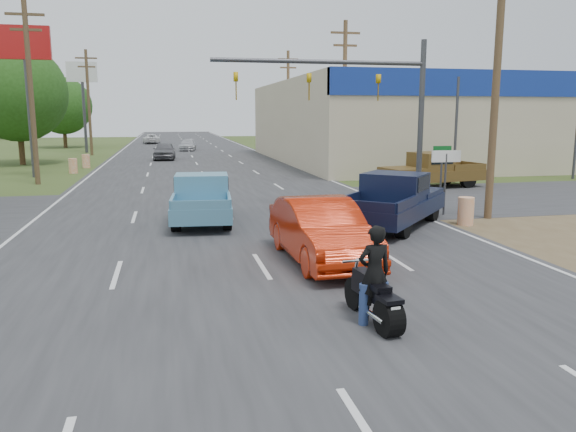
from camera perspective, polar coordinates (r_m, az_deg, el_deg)
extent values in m
cube|color=#2D2D30|center=(46.04, -9.27, 5.28)|extent=(15.00, 180.00, 0.02)
cube|color=#2D2D30|center=(24.24, -6.57, 1.01)|extent=(120.00, 10.00, 0.02)
cube|color=#B7A88C|center=(57.23, 24.99, 8.71)|extent=(50.00, 28.00, 6.60)
cylinder|color=#4C3823|center=(22.23, 20.39, 12.54)|extent=(0.28, 0.28, 10.00)
cylinder|color=#4C3823|center=(38.68, 5.74, 11.85)|extent=(0.28, 0.28, 10.00)
cube|color=#4C3823|center=(39.03, 5.86, 18.03)|extent=(2.00, 0.14, 0.14)
cube|color=#4C3823|center=(38.93, 5.84, 16.86)|extent=(1.60, 0.14, 0.14)
cylinder|color=#4C3823|center=(56.09, 0.01, 11.37)|extent=(0.28, 0.28, 10.00)
cube|color=#4C3823|center=(56.33, 0.02, 15.65)|extent=(2.00, 0.14, 0.14)
cube|color=#4C3823|center=(56.26, 0.02, 14.84)|extent=(1.60, 0.14, 0.14)
cylinder|color=#4C3823|center=(34.61, -24.65, 11.19)|extent=(0.28, 0.28, 10.00)
cube|color=#4C3823|center=(35.00, -25.18, 18.06)|extent=(2.00, 0.14, 0.14)
cube|color=#4C3823|center=(34.89, -25.08, 16.77)|extent=(1.60, 0.14, 0.14)
cylinder|color=#4C3823|center=(58.29, -19.58, 10.75)|extent=(0.28, 0.28, 10.00)
cube|color=#4C3823|center=(58.52, -19.83, 14.86)|extent=(2.00, 0.14, 0.14)
cube|color=#4C3823|center=(58.45, -19.79, 14.08)|extent=(1.60, 0.14, 0.14)
cylinder|color=#422D19|center=(49.18, -25.47, 6.62)|extent=(0.44, 0.44, 3.24)
sphere|color=#204513|center=(49.16, -25.83, 11.22)|extent=(7.56, 7.56, 7.56)
cylinder|color=#422D19|center=(72.85, -21.72, 7.59)|extent=(0.44, 0.44, 2.88)
sphere|color=#204513|center=(72.82, -21.90, 10.35)|extent=(6.72, 6.72, 6.72)
cylinder|color=#422D19|center=(95.05, 25.22, 8.01)|extent=(0.44, 0.44, 3.60)
sphere|color=#204513|center=(95.05, 25.42, 10.65)|extent=(8.40, 8.40, 8.40)
cylinder|color=#422D19|center=(105.89, 5.71, 8.99)|extent=(0.44, 0.44, 3.42)
sphere|color=#204513|center=(105.89, 5.76, 11.25)|extent=(7.98, 7.98, 7.98)
cylinder|color=orange|center=(20.85, 17.61, 0.47)|extent=(0.56, 0.56, 1.00)
cylinder|color=orange|center=(28.60, 9.91, 3.32)|extent=(0.56, 0.56, 1.00)
cylinder|color=orange|center=(40.45, -20.99, 4.77)|extent=(0.56, 0.56, 1.00)
cylinder|color=orange|center=(44.35, -19.83, 5.27)|extent=(0.56, 0.56, 1.00)
cylinder|color=#3F3F44|center=(38.72, -24.79, 10.24)|extent=(0.30, 0.30, 9.00)
cube|color=#B21414|center=(38.96, -25.21, 15.67)|extent=(3.00, 0.35, 2.00)
cylinder|color=#3F3F44|center=(62.38, -20.01, 10.19)|extent=(0.30, 0.30, 9.00)
cube|color=white|center=(62.52, -20.22, 13.58)|extent=(3.00, 0.35, 2.00)
cylinder|color=#3F3F44|center=(22.58, 15.65, 3.08)|extent=(0.08, 0.08, 2.40)
cube|color=white|center=(22.48, 15.78, 5.86)|extent=(1.20, 0.05, 0.45)
cylinder|color=#3F3F44|center=(24.18, 15.27, 3.54)|extent=(0.08, 0.08, 2.40)
cube|color=#0C591E|center=(24.07, 15.41, 6.62)|extent=(0.80, 0.04, 0.22)
cylinder|color=#3F3F44|center=(25.24, 13.33, 9.13)|extent=(0.24, 0.24, 7.00)
cylinder|color=#3F3F44|center=(23.77, 3.37, 15.37)|extent=(9.00, 0.18, 0.18)
imported|color=gold|center=(24.51, 9.17, 14.05)|extent=(0.18, 0.40, 1.10)
imported|color=gold|center=(23.61, 2.15, 14.32)|extent=(0.18, 0.40, 1.10)
imported|color=gold|center=(23.06, -5.33, 14.38)|extent=(0.18, 0.40, 1.10)
imported|color=#B62108|center=(14.85, 3.40, -1.55)|extent=(1.96, 5.11, 1.66)
cylinder|color=black|center=(10.19, 10.23, -10.19)|extent=(0.39, 0.69, 0.66)
cylinder|color=black|center=(11.41, 6.71, -7.85)|extent=(0.19, 0.67, 0.66)
cube|color=black|center=(10.72, 8.34, -7.44)|extent=(0.35, 1.22, 0.30)
cube|color=black|center=(10.88, 7.78, -6.07)|extent=(0.32, 0.58, 0.22)
cube|color=black|center=(10.42, 9.11, -7.07)|extent=(0.36, 0.58, 0.10)
cylinder|color=white|center=(11.08, 7.12, -4.52)|extent=(0.65, 0.12, 0.05)
cube|color=white|center=(9.93, 10.88, -9.40)|extent=(0.18, 0.04, 0.12)
imported|color=black|center=(10.51, 8.75, -6.25)|extent=(0.70, 0.50, 1.79)
cylinder|color=black|center=(22.27, -10.83, 1.12)|extent=(0.37, 0.83, 0.81)
cylinder|color=black|center=(22.24, -6.44, 1.22)|extent=(0.37, 0.83, 0.81)
cylinder|color=black|center=(19.15, -11.33, -0.36)|extent=(0.37, 0.83, 0.81)
cylinder|color=black|center=(19.11, -6.22, -0.24)|extent=(0.37, 0.83, 0.81)
cube|color=teal|center=(20.64, -8.72, 1.10)|extent=(2.43, 5.43, 0.53)
cube|color=teal|center=(22.16, -8.68, 2.60)|extent=(2.08, 2.15, 0.18)
cube|color=teal|center=(20.65, -8.76, 3.04)|extent=(1.99, 1.72, 0.86)
cube|color=black|center=(20.63, -8.78, 3.46)|extent=(2.00, 1.41, 0.46)
cube|color=teal|center=(18.02, -8.88, 1.09)|extent=(1.87, 0.22, 0.30)
cylinder|color=black|center=(21.83, 9.78, 1.05)|extent=(0.82, 0.87, 0.87)
cylinder|color=black|center=(21.30, 14.42, 0.65)|extent=(0.82, 0.87, 0.87)
cylinder|color=black|center=(18.70, 6.28, -0.39)|extent=(0.82, 0.87, 0.87)
cylinder|color=black|center=(18.08, 11.62, -0.90)|extent=(0.82, 0.87, 0.87)
cube|color=#111833|center=(19.91, 10.64, 0.84)|extent=(5.38, 5.69, 0.57)
cube|color=#111833|center=(21.46, 12.13, 2.43)|extent=(2.97, 2.98, 0.20)
cube|color=#111833|center=(19.91, 10.81, 2.99)|extent=(2.63, 2.60, 0.93)
cube|color=black|center=(19.89, 10.83, 3.46)|extent=(2.43, 2.37, 0.49)
cube|color=#111833|center=(17.26, 7.71, 0.97)|extent=(1.56, 1.39, 0.33)
cylinder|color=black|center=(29.54, 12.77, 3.31)|extent=(0.92, 0.49, 0.88)
cylinder|color=black|center=(31.04, 10.80, 3.71)|extent=(0.92, 0.49, 0.88)
cylinder|color=black|center=(31.64, 17.82, 3.52)|extent=(0.92, 0.49, 0.88)
cylinder|color=black|center=(33.05, 15.76, 3.89)|extent=(0.92, 0.49, 0.88)
cube|color=brown|center=(31.26, 14.37, 4.06)|extent=(6.00, 3.21, 0.57)
cube|color=brown|center=(30.23, 11.80, 4.65)|extent=(2.51, 2.45, 0.20)
cube|color=brown|center=(31.12, 14.26, 5.41)|extent=(2.05, 2.30, 0.93)
cube|color=black|center=(31.11, 14.27, 5.71)|extent=(1.72, 2.28, 0.49)
cube|color=brown|center=(32.97, 18.29, 4.93)|extent=(0.46, 2.00, 0.33)
imported|color=#5D5D62|center=(50.71, -12.44, 6.48)|extent=(2.02, 4.60, 1.54)
imported|color=silver|center=(63.43, -10.16, 7.12)|extent=(2.13, 4.42, 1.24)
imported|color=silver|center=(79.79, -13.71, 7.60)|extent=(2.54, 4.75, 1.27)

